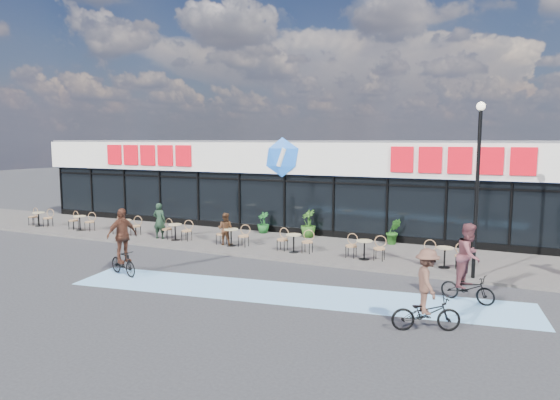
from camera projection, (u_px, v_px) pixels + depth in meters
name	position (u px, v px, depth m)	size (l,w,h in m)	color
ground	(206.00, 268.00, 18.13)	(120.00, 120.00, 0.00)	#28282B
sidewalk	(262.00, 243.00, 22.18)	(44.00, 5.00, 0.10)	#4E4A45
bike_lane	(290.00, 293.00, 15.12)	(14.00, 2.20, 0.01)	#72ABD9
building	(307.00, 183.00, 26.80)	(30.60, 6.57, 4.75)	black
lamp_post	(478.00, 176.00, 16.07)	(0.28, 0.28, 5.73)	black
bistro_set_0	(40.00, 217.00, 26.33)	(1.54, 0.62, 0.90)	tan
bistro_set_1	(81.00, 221.00, 25.11)	(1.54, 0.62, 0.90)	tan
bistro_set_2	(126.00, 225.00, 23.90)	(1.54, 0.62, 0.90)	tan
bistro_set_3	(177.00, 230.00, 22.68)	(1.54, 0.62, 0.90)	tan
bistro_set_4	(232.00, 235.00, 21.46)	(1.54, 0.62, 0.90)	tan
bistro_set_5	(295.00, 241.00, 20.25)	(1.54, 0.62, 0.90)	tan
bistro_set_6	(365.00, 247.00, 19.03)	(1.54, 0.62, 0.90)	tan
bistro_set_7	(445.00, 255.00, 17.81)	(1.54, 0.62, 0.90)	tan
potted_plant_left	(263.00, 223.00, 24.33)	(0.58, 0.58, 1.03)	#15491A
potted_plant_mid	(308.00, 223.00, 23.29)	(0.72, 0.72, 1.29)	#244B15
potted_plant_right	(393.00, 231.00, 21.68)	(0.63, 0.51, 1.14)	#205418
patron_left	(159.00, 221.00, 22.93)	(0.61, 0.40, 1.66)	black
patron_right	(225.00, 229.00, 21.57)	(0.68, 0.53, 1.41)	#482B19
cyclist_a	(426.00, 296.00, 12.08)	(1.77, 1.20, 2.05)	black
cyclist_b	(468.00, 268.00, 14.22)	(1.64, 1.05, 2.30)	black
cyclist_c	(122.00, 246.00, 17.03)	(1.57, 1.19, 2.33)	black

